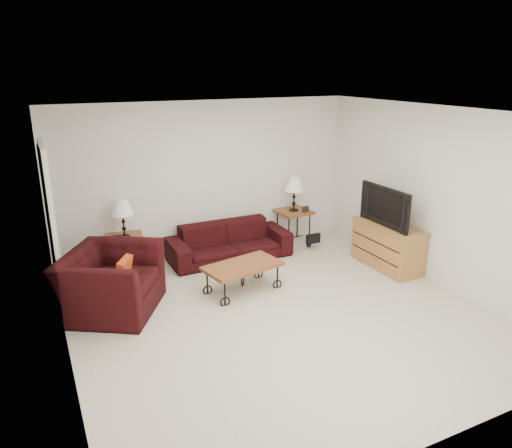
{
  "coord_description": "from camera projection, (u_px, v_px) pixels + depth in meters",
  "views": [
    {
      "loc": [
        -2.65,
        -4.78,
        2.99
      ],
      "look_at": [
        0.0,
        0.7,
        1.0
      ],
      "focal_mm": 33.83,
      "sensor_mm": 36.0,
      "label": 1
    }
  ],
  "objects": [
    {
      "name": "side_table_right",
      "position": [
        293.0,
        227.0,
        8.51
      ],
      "size": [
        0.58,
        0.58,
        0.6
      ],
      "primitive_type": "cube",
      "rotation": [
        0.0,
        0.0,
        0.07
      ],
      "color": "brown",
      "rests_on": "ground"
    },
    {
      "name": "tv_stand",
      "position": [
        387.0,
        246.0,
        7.47
      ],
      "size": [
        0.48,
        1.16,
        0.7
      ],
      "primitive_type": "cube",
      "color": "#AA863F",
      "rests_on": "ground"
    },
    {
      "name": "lamp_left",
      "position": [
        123.0,
        218.0,
        7.13
      ],
      "size": [
        0.36,
        0.36,
        0.57
      ],
      "primitive_type": null,
      "rotation": [
        0.0,
        0.0,
        -0.13
      ],
      "color": "black",
      "rests_on": "side_table_left"
    },
    {
      "name": "television",
      "position": [
        390.0,
        206.0,
        7.26
      ],
      "size": [
        0.14,
        1.04,
        0.6
      ],
      "primitive_type": "imported",
      "rotation": [
        0.0,
        0.0,
        -1.57
      ],
      "color": "black",
      "rests_on": "tv_stand"
    },
    {
      "name": "ceiling",
      "position": [
        284.0,
        113.0,
        5.34
      ],
      "size": [
        5.0,
        5.0,
        0.0
      ],
      "primitive_type": "plane",
      "color": "white",
      "rests_on": "wall_back"
    },
    {
      "name": "wall_right",
      "position": [
        438.0,
        197.0,
        6.76
      ],
      "size": [
        0.02,
        5.0,
        2.5
      ],
      "primitive_type": "cube",
      "color": "white",
      "rests_on": "ground"
    },
    {
      "name": "photo_frame_right",
      "position": [
        306.0,
        209.0,
        8.33
      ],
      "size": [
        0.12,
        0.03,
        0.1
      ],
      "primitive_type": "cube",
      "rotation": [
        0.0,
        0.0,
        -0.14
      ],
      "color": "black",
      "rests_on": "side_table_right"
    },
    {
      "name": "doorway",
      "position": [
        51.0,
        228.0,
        6.19
      ],
      "size": [
        0.08,
        0.94,
        2.04
      ],
      "primitive_type": "cube",
      "color": "black",
      "rests_on": "ground"
    },
    {
      "name": "lamp_right",
      "position": [
        294.0,
        194.0,
        8.32
      ],
      "size": [
        0.36,
        0.36,
        0.6
      ],
      "primitive_type": null,
      "rotation": [
        0.0,
        0.0,
        0.07
      ],
      "color": "black",
      "rests_on": "side_table_right"
    },
    {
      "name": "sofa",
      "position": [
        229.0,
        242.0,
        7.82
      ],
      "size": [
        1.97,
        0.77,
        0.58
      ],
      "primitive_type": "imported",
      "color": "black",
      "rests_on": "ground"
    },
    {
      "name": "throw_pillow",
      "position": [
        123.0,
        272.0,
        6.09
      ],
      "size": [
        0.27,
        0.36,
        0.36
      ],
      "primitive_type": "cube",
      "rotation": [
        0.0,
        0.0,
        1.02
      ],
      "color": "#BF3918",
      "rests_on": "armchair"
    },
    {
      "name": "wall_front",
      "position": [
        443.0,
        312.0,
        3.59
      ],
      "size": [
        5.0,
        0.02,
        2.5
      ],
      "primitive_type": "cube",
      "color": "white",
      "rests_on": "ground"
    },
    {
      "name": "wall_left",
      "position": [
        57.0,
        255.0,
        4.69
      ],
      "size": [
        0.02,
        5.0,
        2.5
      ],
      "primitive_type": "cube",
      "color": "white",
      "rests_on": "ground"
    },
    {
      "name": "photo_frame_left",
      "position": [
        116.0,
        238.0,
        7.01
      ],
      "size": [
        0.11,
        0.02,
        0.09
      ],
      "primitive_type": "cube",
      "rotation": [
        0.0,
        0.0,
        0.04
      ],
      "color": "black",
      "rests_on": "side_table_left"
    },
    {
      "name": "side_table_left",
      "position": [
        126.0,
        254.0,
        7.3
      ],
      "size": [
        0.58,
        0.58,
        0.57
      ],
      "primitive_type": "cube",
      "rotation": [
        0.0,
        0.0,
        -0.13
      ],
      "color": "brown",
      "rests_on": "ground"
    },
    {
      "name": "ground",
      "position": [
        280.0,
        314.0,
        6.12
      ],
      "size": [
        5.0,
        5.0,
        0.0
      ],
      "primitive_type": "plane",
      "color": "silver",
      "rests_on": "ground"
    },
    {
      "name": "wall_back",
      "position": [
        208.0,
        179.0,
        7.86
      ],
      "size": [
        5.0,
        0.02,
        2.5
      ],
      "primitive_type": "cube",
      "color": "white",
      "rests_on": "ground"
    },
    {
      "name": "armchair",
      "position": [
        111.0,
        282.0,
        6.11
      ],
      "size": [
        1.55,
        1.6,
        0.8
      ],
      "primitive_type": "imported",
      "rotation": [
        0.0,
        0.0,
        1.02
      ],
      "color": "black",
      "rests_on": "ground"
    },
    {
      "name": "coffee_table",
      "position": [
        243.0,
        278.0,
        6.7
      ],
      "size": [
        1.15,
        0.77,
        0.4
      ],
      "primitive_type": "cube",
      "rotation": [
        0.0,
        0.0,
        0.2
      ],
      "color": "brown",
      "rests_on": "ground"
    },
    {
      "name": "backpack",
      "position": [
        309.0,
        234.0,
        8.3
      ],
      "size": [
        0.46,
        0.4,
        0.5
      ],
      "primitive_type": "ellipsoid",
      "rotation": [
        0.0,
        0.0,
        -0.3
      ],
      "color": "black",
      "rests_on": "ground"
    }
  ]
}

